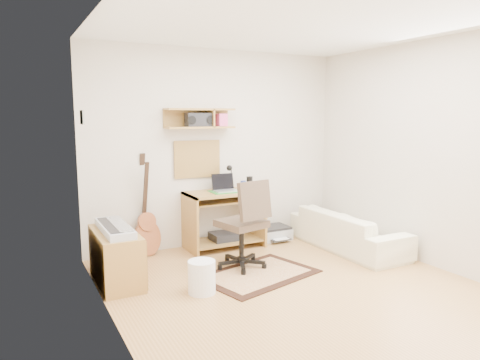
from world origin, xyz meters
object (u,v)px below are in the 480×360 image
sofa (348,224)px  task_chair (242,223)px  printer (272,233)px  cabinet (116,257)px  desk (224,220)px

sofa → task_chair: bearing=90.3°
printer → sofa: sofa is taller
cabinet → printer: cabinet is taller
desk → cabinet: bearing=-158.4°
cabinet → printer: (2.32, 0.64, -0.19)m
printer → sofa: bearing=-52.2°
sofa → desk: bearing=60.3°
task_chair → sofa: bearing=-12.4°
task_chair → printer: 1.33m
cabinet → sofa: 2.97m
desk → cabinet: size_ratio=1.11×
task_chair → printer: task_chair is taller
cabinet → sofa: bearing=-3.7°
desk → task_chair: 0.84m
cabinet → desk: bearing=21.6°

